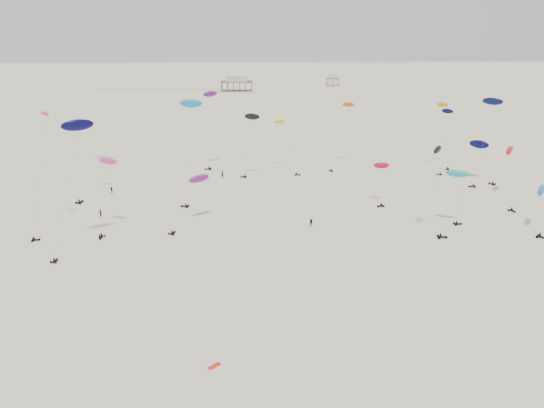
{
  "coord_description": "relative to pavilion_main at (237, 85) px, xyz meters",
  "views": [
    {
      "loc": [
        -5.4,
        -13.95,
        41.26
      ],
      "look_at": [
        0.0,
        88.0,
        7.0
      ],
      "focal_mm": 35.0,
      "sensor_mm": 36.0,
      "label": 1
    }
  ],
  "objects": [
    {
      "name": "rig_2",
      "position": [
        37.56,
        -241.98,
        2.25
      ],
      "size": [
        3.79,
        5.75,
        10.15
      ],
      "rotation": [
        0.0,
        0.0,
        1.94
      ],
      "color": "black",
      "rests_on": "ground"
    },
    {
      "name": "rig_15",
      "position": [
        -27.18,
        -263.48,
        17.5
      ],
      "size": [
        7.97,
        13.77,
        25.72
      ],
      "rotation": [
        0.0,
        0.0,
        -0.22
      ],
      "color": "black",
      "rests_on": "ground"
    },
    {
      "name": "rig_4",
      "position": [
        71.26,
        -237.52,
        5.4
      ],
      "size": [
        8.04,
        18.13,
        18.14
      ],
      "rotation": [
        0.0,
        0.0,
        3.47
      ],
      "color": "black",
      "rests_on": "ground"
    },
    {
      "name": "spectator_1",
      "position": [
        18.81,
        -256.95,
        -4.22
      ],
      "size": [
        1.1,
        0.72,
        2.12
      ],
      "primitive_type": "imported",
      "rotation": [
        0.0,
        0.0,
        6.17
      ],
      "color": "black",
      "rests_on": "ground"
    },
    {
      "name": "rig_9",
      "position": [
        -5.62,
        -203.99,
        12.81
      ],
      "size": [
        5.06,
        7.68,
        23.33
      ],
      "rotation": [
        0.0,
        0.0,
        1.64
      ],
      "color": "black",
      "rests_on": "ground"
    },
    {
      "name": "ground_plane",
      "position": [
        10.0,
        -150.0,
        -4.22
      ],
      "size": [
        900.0,
        900.0,
        0.0
      ],
      "primitive_type": "plane",
      "color": "beige"
    },
    {
      "name": "rig_11",
      "position": [
        -37.23,
        -257.09,
        8.48
      ],
      "size": [
        4.09,
        11.92,
        25.32
      ],
      "rotation": [
        0.0,
        0.0,
        4.87
      ],
      "color": "black",
      "rests_on": "ground"
    },
    {
      "name": "spectator_3",
      "position": [
        -1.87,
        -216.58,
        -4.22
      ],
      "size": [
        0.9,
        0.69,
        2.26
      ],
      "primitive_type": "imported",
      "rotation": [
        0.0,
        0.0,
        2.97
      ],
      "color": "black",
      "rests_on": "ground"
    },
    {
      "name": "spectator_0",
      "position": [
        -28.46,
        -248.3,
        -4.22
      ],
      "size": [
        0.97,
        0.93,
        2.21
      ],
      "primitive_type": "imported",
      "rotation": [
        0.0,
        0.0,
        2.48
      ],
      "color": "black",
      "rests_on": "ground"
    },
    {
      "name": "pavilion_main",
      "position": [
        0.0,
        0.0,
        0.0
      ],
      "size": [
        21.0,
        13.0,
        9.8
      ],
      "color": "brown",
      "rests_on": "ground"
    },
    {
      "name": "rig_14",
      "position": [
        50.34,
        -256.55,
        5.41
      ],
      "size": [
        5.37,
        4.03,
        12.53
      ],
      "rotation": [
        0.0,
        0.0,
        4.67
      ],
      "color": "black",
      "rests_on": "ground"
    },
    {
      "name": "rig_13",
      "position": [
        6.37,
        -215.3,
        9.89
      ],
      "size": [
        5.96,
        4.12,
        18.37
      ],
      "rotation": [
        0.0,
        0.0,
        1.35
      ],
      "color": "black",
      "rests_on": "ground"
    },
    {
      "name": "rig_5",
      "position": [
        64.77,
        -208.64,
        8.01
      ],
      "size": [
        4.85,
        7.15,
        20.01
      ],
      "rotation": [
        0.0,
        0.0,
        5.62
      ],
      "color": "black",
      "rests_on": "ground"
    },
    {
      "name": "spectator_2",
      "position": [
        -30.23,
        -229.94,
        -4.22
      ],
      "size": [
        1.37,
        1.04,
        2.06
      ],
      "primitive_type": "imported",
      "rotation": [
        0.0,
        0.0,
        5.93
      ],
      "color": "black",
      "rests_on": "ground"
    },
    {
      "name": "rig_7",
      "position": [
        43.98,
        -262.42,
        7.39
      ],
      "size": [
        3.97,
        6.94,
        18.61
      ],
      "rotation": [
        0.0,
        0.0,
        4.55
      ],
      "color": "black",
      "rests_on": "ground"
    },
    {
      "name": "rig_6",
      "position": [
        66.91,
        -260.97,
        2.63
      ],
      "size": [
        5.56,
        10.15,
        10.19
      ],
      "rotation": [
        0.0,
        0.0,
        3.95
      ],
      "color": "black",
      "rests_on": "ground"
    },
    {
      "name": "rig_17",
      "position": [
        -8.88,
        -229.86,
        15.68
      ],
      "size": [
        5.72,
        16.65,
        25.84
      ],
      "rotation": [
        0.0,
        0.0,
        1.4
      ],
      "color": "black",
      "rests_on": "ground"
    },
    {
      "name": "rig_1",
      "position": [
        -34.87,
        -230.78,
        0.82
      ],
      "size": [
        5.17,
        16.09,
        15.75
      ],
      "rotation": [
        0.0,
        0.0,
        5.85
      ],
      "color": "black",
      "rests_on": "ground"
    },
    {
      "name": "pavilion_small",
      "position": [
        70.0,
        30.0,
        -0.74
      ],
      "size": [
        9.0,
        7.0,
        8.0
      ],
      "color": "brown",
      "rests_on": "ground"
    },
    {
      "name": "rig_18",
      "position": [
        16.78,
        -208.55,
        5.05
      ],
      "size": [
        7.36,
        11.95,
        17.19
      ],
      "rotation": [
        0.0,
        0.0,
        4.37
      ],
      "color": "black",
      "rests_on": "ground"
    },
    {
      "name": "pier_fence",
      "position": [
        -52.0,
        -0.0,
        -3.45
      ],
      "size": [
        80.2,
        0.2,
        1.5
      ],
      "color": "black",
      "rests_on": "ground"
    },
    {
      "name": "rig_16",
      "position": [
        -6.26,
        -251.85,
        3.94
      ],
      "size": [
        8.98,
        13.06,
        13.21
      ],
      "rotation": [
        0.0,
        0.0,
        5.83
      ],
      "color": "black",
      "rests_on": "ground"
    },
    {
      "name": "rig_10",
      "position": [
        69.67,
        -226.67,
        15.23
      ],
      "size": [
        8.04,
        6.84,
        23.85
      ],
      "rotation": [
        0.0,
        0.0,
        1.6
      ],
      "color": "black",
      "rests_on": "ground"
    },
    {
      "name": "rig_0",
      "position": [
        -24.37,
        -256.05,
        6.69
      ],
      "size": [
        4.73,
        9.92,
        15.86
      ],
      "rotation": [
        0.0,
        0.0,
        3.08
      ],
      "color": "black",
      "rests_on": "ground"
    },
    {
      "name": "grounded_kite_b",
      "position": [
        0.25,
        -306.01,
        -4.22
      ],
      "size": [
        1.82,
        1.71,
        0.07
      ],
      "primitive_type": "cube",
      "rotation": [
        0.0,
        0.0,
        0.71
      ],
      "color": "red",
      "rests_on": "ground"
    },
    {
      "name": "rig_3",
      "position": [
        35.05,
        -204.11,
        9.5
      ],
      "size": [
        9.14,
        12.61,
        21.01
      ],
      "rotation": [
        0.0,
        0.0,
        3.39
      ],
      "color": "black",
      "rests_on": "ground"
    },
    {
      "name": "rig_8",
      "position": [
        71.0,
        -221.31,
        4.25
      ],
      "size": [
        5.48,
        11.31,
        11.91
      ],
      "rotation": [
        0.0,
        0.0,
        0.64
      ],
      "color": "black",
      "rests_on": "ground"
    },
    {
      "name": "rig_12",
      "position": [
        65.98,
        -206.41,
        8.41
      ],
      "size": [
        8.75,
        16.54,
        21.62
      ],
      "rotation": [
        0.0,
        0.0,
        1.54
      ],
      "color": "black",
      "rests_on": "ground"
    }
  ]
}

